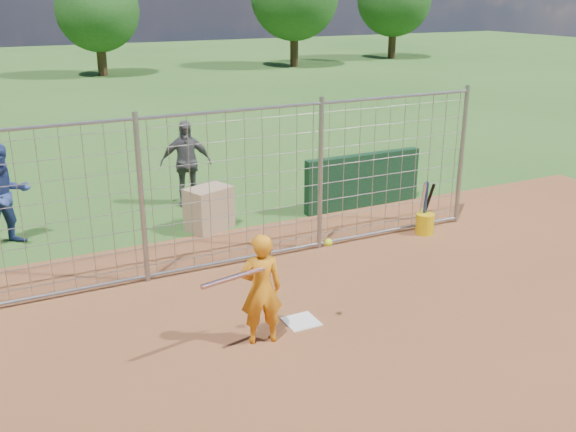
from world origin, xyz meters
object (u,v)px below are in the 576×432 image
equipment_bin (209,208)px  bystander_b (186,163)px  batter (261,289)px  bucket_with_bats (425,221)px  bystander_a (5,195)px

equipment_bin → bystander_b: bearing=65.6°
batter → equipment_bin: batter is taller
batter → bystander_b: 5.82m
batter → bucket_with_bats: 4.78m
batter → bucket_with_bats: size_ratio=1.49×
bystander_a → equipment_bin: (3.36, -0.81, -0.50)m
bystander_a → bucket_with_bats: bystander_a is taller
bystander_a → equipment_bin: bearing=-32.8°
bystander_b → equipment_bin: (-0.10, -1.59, -0.48)m
equipment_bin → bucket_with_bats: size_ratio=0.82×
equipment_bin → bystander_a: bearing=145.6°
bystander_a → batter: bearing=-82.0°
batter → bucket_with_bats: bearing=-140.6°
bystander_a → bystander_b: size_ratio=1.02×
batter → bystander_a: bearing=-50.4°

